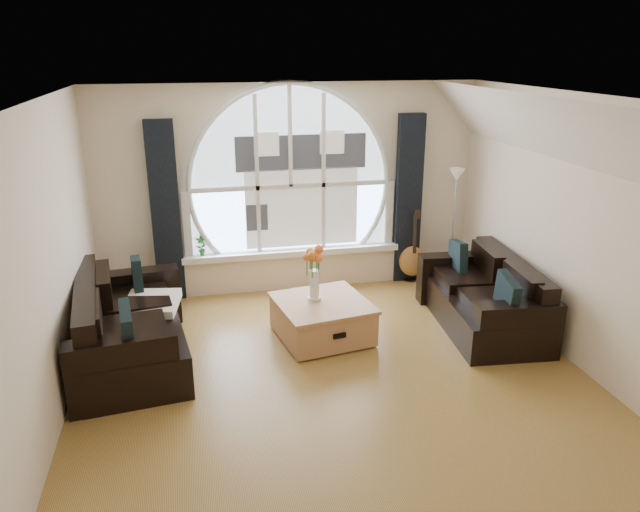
{
  "coord_description": "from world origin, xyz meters",
  "views": [
    {
      "loc": [
        -1.26,
        -4.91,
        3.12
      ],
      "look_at": [
        0.0,
        0.9,
        1.05
      ],
      "focal_mm": 33.91,
      "sensor_mm": 36.0,
      "label": 1
    }
  ],
  "objects_px": {
    "floor_lamp": "(453,227)",
    "guitar": "(413,245)",
    "coffee_chest": "(322,318)",
    "potted_plant": "(201,246)",
    "sofa_left": "(130,325)",
    "sofa_right": "(483,295)",
    "vase_flowers": "(314,267)"
  },
  "relations": [
    {
      "from": "sofa_left",
      "to": "sofa_right",
      "type": "xyz_separation_m",
      "value": [
        3.92,
        -0.03,
        0.0
      ]
    },
    {
      "from": "vase_flowers",
      "to": "coffee_chest",
      "type": "bearing_deg",
      "value": -44.89
    },
    {
      "from": "coffee_chest",
      "to": "potted_plant",
      "type": "bearing_deg",
      "value": 119.46
    },
    {
      "from": "coffee_chest",
      "to": "floor_lamp",
      "type": "distance_m",
      "value": 2.51
    },
    {
      "from": "vase_flowers",
      "to": "floor_lamp",
      "type": "bearing_deg",
      "value": 28.9
    },
    {
      "from": "sofa_left",
      "to": "potted_plant",
      "type": "distance_m",
      "value": 1.83
    },
    {
      "from": "sofa_left",
      "to": "floor_lamp",
      "type": "height_order",
      "value": "floor_lamp"
    },
    {
      "from": "vase_flowers",
      "to": "potted_plant",
      "type": "height_order",
      "value": "vase_flowers"
    },
    {
      "from": "floor_lamp",
      "to": "potted_plant",
      "type": "bearing_deg",
      "value": 175.36
    },
    {
      "from": "vase_flowers",
      "to": "guitar",
      "type": "distance_m",
      "value": 2.16
    },
    {
      "from": "guitar",
      "to": "floor_lamp",
      "type": "bearing_deg",
      "value": -1.61
    },
    {
      "from": "sofa_left",
      "to": "vase_flowers",
      "type": "bearing_deg",
      "value": -2.55
    },
    {
      "from": "sofa_right",
      "to": "floor_lamp",
      "type": "relative_size",
      "value": 1.14
    },
    {
      "from": "vase_flowers",
      "to": "sofa_left",
      "type": "bearing_deg",
      "value": -175.3
    },
    {
      "from": "floor_lamp",
      "to": "guitar",
      "type": "xyz_separation_m",
      "value": [
        -0.51,
        0.14,
        -0.27
      ]
    },
    {
      "from": "sofa_right",
      "to": "vase_flowers",
      "type": "height_order",
      "value": "vase_flowers"
    },
    {
      "from": "guitar",
      "to": "vase_flowers",
      "type": "bearing_deg",
      "value": -126.84
    },
    {
      "from": "sofa_right",
      "to": "floor_lamp",
      "type": "height_order",
      "value": "floor_lamp"
    },
    {
      "from": "sofa_left",
      "to": "potted_plant",
      "type": "xyz_separation_m",
      "value": [
        0.79,
        1.63,
        0.28
      ]
    },
    {
      "from": "sofa_left",
      "to": "sofa_right",
      "type": "distance_m",
      "value": 3.92
    },
    {
      "from": "guitar",
      "to": "potted_plant",
      "type": "relative_size",
      "value": 3.98
    },
    {
      "from": "floor_lamp",
      "to": "potted_plant",
      "type": "height_order",
      "value": "floor_lamp"
    },
    {
      "from": "guitar",
      "to": "potted_plant",
      "type": "distance_m",
      "value": 2.86
    },
    {
      "from": "vase_flowers",
      "to": "floor_lamp",
      "type": "height_order",
      "value": "floor_lamp"
    },
    {
      "from": "potted_plant",
      "to": "sofa_left",
      "type": "bearing_deg",
      "value": -115.76
    },
    {
      "from": "floor_lamp",
      "to": "coffee_chest",
      "type": "bearing_deg",
      "value": -148.75
    },
    {
      "from": "coffee_chest",
      "to": "potted_plant",
      "type": "xyz_separation_m",
      "value": [
        -1.26,
        1.54,
        0.44
      ]
    },
    {
      "from": "sofa_left",
      "to": "potted_plant",
      "type": "bearing_deg",
      "value": 57.0
    },
    {
      "from": "sofa_right",
      "to": "floor_lamp",
      "type": "bearing_deg",
      "value": 86.04
    },
    {
      "from": "sofa_left",
      "to": "guitar",
      "type": "xyz_separation_m",
      "value": [
        3.64,
        1.5,
        0.13
      ]
    },
    {
      "from": "coffee_chest",
      "to": "guitar",
      "type": "distance_m",
      "value": 2.15
    },
    {
      "from": "sofa_left",
      "to": "floor_lamp",
      "type": "relative_size",
      "value": 1.23
    }
  ]
}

